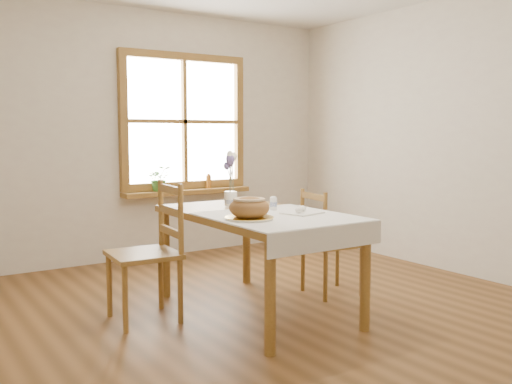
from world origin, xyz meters
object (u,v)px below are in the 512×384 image
chair_right (332,242)px  bread_plate (249,218)px  flower_vase (231,200)px  chair_left (143,252)px  dining_table (256,224)px

chair_right → bread_plate: chair_right is taller
chair_right → flower_vase: (-0.78, 0.32, 0.37)m
chair_right → chair_left: bearing=89.2°
dining_table → chair_right: size_ratio=1.84×
dining_table → flower_vase: flower_vase is taller
dining_table → bread_plate: 0.42m
chair_right → bread_plate: (-1.05, -0.37, 0.33)m
dining_table → bread_plate: size_ratio=5.08×
chair_right → bread_plate: 1.17m
bread_plate → flower_vase: bearing=68.3°
chair_right → flower_vase: 0.92m
chair_right → flower_vase: bearing=75.1°
chair_left → bread_plate: bearing=43.8°
dining_table → chair_left: bearing=159.3°
bread_plate → chair_right: bearing=19.5°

